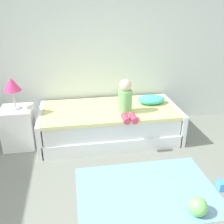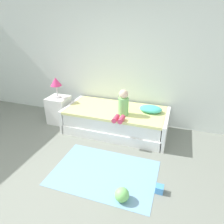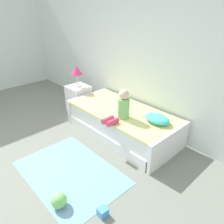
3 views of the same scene
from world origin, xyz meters
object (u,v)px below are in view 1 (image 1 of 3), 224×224
object	(u,v)px
bed	(109,123)
table_lamp	(12,86)
nightstand	(19,127)
pillow	(151,99)
toy_ball	(198,207)
toy_block	(222,185)
child_figure	(126,100)

from	to	relation	value
bed	table_lamp	bearing A→B (deg)	-179.30
nightstand	pillow	xyz separation A→B (m)	(2.04, 0.12, 0.26)
pillow	toy_ball	size ratio (longest dim) A/B	2.23
pillow	toy_block	distance (m)	1.65
bed	pillow	size ratio (longest dim) A/B	4.80
child_figure	toy_block	size ratio (longest dim) A/B	4.78
nightstand	child_figure	size ratio (longest dim) A/B	1.18
bed	pillow	world-z (taller)	pillow
nightstand	child_figure	distance (m)	1.62
bed	child_figure	xyz separation A→B (m)	(0.20, -0.23, 0.46)
bed	child_figure	bearing A→B (deg)	-48.33
bed	table_lamp	world-z (taller)	table_lamp
nightstand	toy_ball	xyz separation A→B (m)	(1.99, -1.70, -0.20)
nightstand	child_figure	bearing A→B (deg)	-7.77
bed	child_figure	world-z (taller)	child_figure
nightstand	table_lamp	distance (m)	0.64
nightstand	toy_ball	size ratio (longest dim) A/B	3.04
bed	toy_block	bearing A→B (deg)	-52.33
toy_block	bed	bearing A→B (deg)	127.67
nightstand	child_figure	xyz separation A→B (m)	(1.55, -0.21, 0.40)
nightstand	table_lamp	size ratio (longest dim) A/B	1.33
toy_ball	child_figure	bearing A→B (deg)	106.22
toy_block	nightstand	bearing A→B (deg)	150.21
child_figure	pillow	world-z (taller)	child_figure
table_lamp	child_figure	distance (m)	1.58
pillow	bed	bearing A→B (deg)	-171.71
nightstand	toy_block	distance (m)	2.83
pillow	toy_ball	distance (m)	1.88
pillow	nightstand	bearing A→B (deg)	-176.73
nightstand	pillow	bearing A→B (deg)	3.27
table_lamp	toy_ball	bearing A→B (deg)	-40.58
bed	pillow	bearing A→B (deg)	8.29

